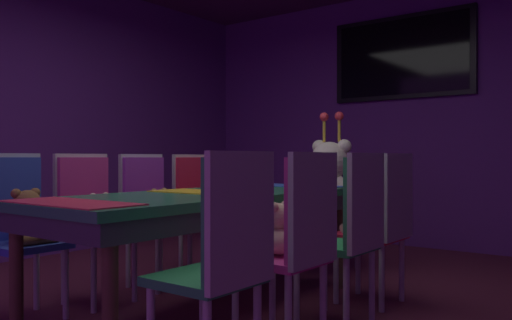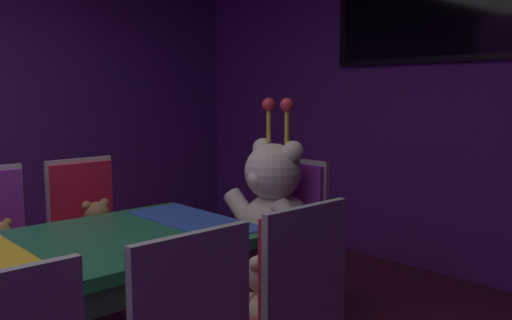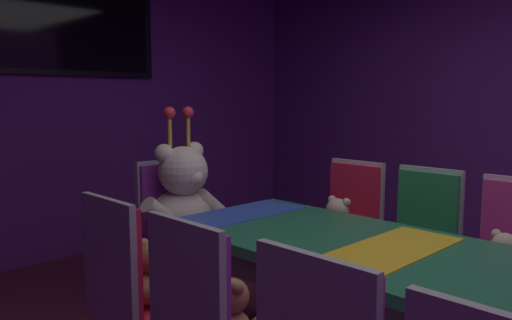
# 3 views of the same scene
# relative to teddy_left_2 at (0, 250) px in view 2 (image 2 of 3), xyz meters

# --- Properties ---
(wall_back) EXTENTS (5.20, 0.12, 2.80)m
(wall_back) POSITION_rel_teddy_left_2_xyz_m (0.70, 2.94, 0.83)
(wall_back) COLOR #59267F
(wall_back) RESTS_ON ground_plane
(teddy_left_2) EXTENTS (0.22, 0.29, 0.27)m
(teddy_left_2) POSITION_rel_teddy_left_2_xyz_m (0.00, 0.00, 0.00)
(teddy_left_2) COLOR #9E7247
(teddy_left_2) RESTS_ON chair_left_2
(chair_left_3) EXTENTS (0.42, 0.41, 0.98)m
(chair_left_3) POSITION_rel_teddy_left_2_xyz_m (-0.14, 0.54, 0.02)
(chair_left_3) COLOR red
(chair_left_3) RESTS_ON ground_plane
(teddy_left_3) EXTENTS (0.25, 0.32, 0.30)m
(teddy_left_3) POSITION_rel_teddy_left_2_xyz_m (0.00, 0.54, 0.01)
(teddy_left_3) COLOR #9E7247
(teddy_left_3) RESTS_ON chair_left_3
(chair_right_3) EXTENTS (0.42, 0.41, 0.98)m
(chair_right_3) POSITION_rel_teddy_left_2_xyz_m (1.54, 0.54, 0.02)
(chair_right_3) COLOR red
(chair_right_3) RESTS_ON ground_plane
(teddy_right_3) EXTENTS (0.25, 0.32, 0.31)m
(teddy_right_3) POSITION_rel_teddy_left_2_xyz_m (1.39, 0.54, 0.01)
(teddy_right_3) COLOR beige
(teddy_right_3) RESTS_ON chair_right_3
(throne_chair) EXTENTS (0.41, 0.42, 0.98)m
(throne_chair) POSITION_rel_teddy_left_2_xyz_m (0.70, 1.43, 0.02)
(throne_chair) COLOR purple
(throne_chair) RESTS_ON ground_plane
(king_teddy_bear) EXTENTS (0.69, 0.54, 0.89)m
(king_teddy_bear) POSITION_rel_teddy_left_2_xyz_m (0.70, 1.26, 0.17)
(king_teddy_bear) COLOR silver
(king_teddy_bear) RESTS_ON throne_chair
(wall_tv) EXTENTS (1.56, 0.06, 0.91)m
(wall_tv) POSITION_rel_teddy_left_2_xyz_m (0.70, 2.85, 1.48)
(wall_tv) COLOR black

